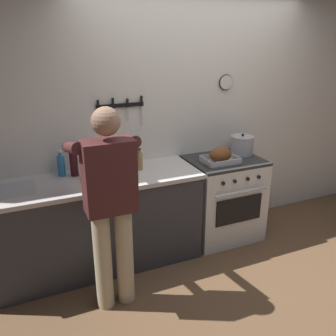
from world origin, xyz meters
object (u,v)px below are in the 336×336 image
Objects in this scene: bottle_vinegar at (140,161)px; roasting_pan at (221,156)px; bottle_cooking_oil at (85,164)px; bottle_hot_sauce at (137,155)px; cutting_board at (103,180)px; stove at (223,198)px; bottle_wine_red at (74,162)px; bottle_dish_soap at (61,165)px; stock_pot at (242,145)px; person_cook at (110,199)px.

roasting_pan is at bearing -10.13° from bottle_vinegar.
bottle_hot_sauce is at bearing 13.81° from bottle_cooking_oil.
stove is at bearing 3.75° from cutting_board.
cutting_board is at bearing 179.88° from roasting_pan.
bottle_wine_red is 0.12m from bottle_dish_soap.
bottle_dish_soap reaches higher than bottle_vinegar.
bottle_dish_soap is (-0.20, 0.09, -0.02)m from bottle_cooking_oil.
bottle_dish_soap reaches higher than stock_pot.
person_cook is 4.61× the size of cutting_board.
person_cook reaches higher than stove.
bottle_dish_soap is at bearing 176.65° from stock_pot.
bottle_vinegar is at bearing -43.04° from person_cook.
roasting_pan is at bearing -8.35° from bottle_cooking_oil.
bottle_vinegar is (-0.04, -0.18, 0.00)m from bottle_hot_sauce.
bottle_hot_sauce is at bearing 77.60° from bottle_vinegar.
cutting_board is 1.15× the size of bottle_wine_red.
bottle_vinegar is at bearing 169.87° from roasting_pan.
bottle_cooking_oil is 1.31× the size of bottle_vinegar.
bottle_dish_soap reaches higher than stove.
bottle_hot_sauce is (0.51, 0.82, 0.03)m from person_cook.
stock_pot is 0.79× the size of bottle_wine_red.
bottle_cooking_oil is at bearing -166.19° from bottle_hot_sauce.
stock_pot reaches higher than bottle_hot_sauce.
bottle_cooking_oil reaches higher than bottle_hot_sauce.
stove is 0.62m from stock_pot.
cutting_board is at bearing -176.25° from stove.
bottle_hot_sauce is (-0.77, 0.33, 0.01)m from roasting_pan.
cutting_board is (-1.32, -0.09, 0.46)m from stove.
cutting_board is at bearing -173.84° from stock_pot.
stove is at bearing -74.19° from person_cook.
person_cook is 6.89× the size of bottle_dish_soap.
bottle_wine_red is (-0.10, 0.05, 0.01)m from bottle_cooking_oil.
stove is 4.20× the size of bottle_vinegar.
roasting_pan is 0.84m from bottle_hot_sauce.
bottle_wine_red is (-0.60, 0.10, 0.04)m from bottle_vinegar.
bottle_dish_soap is at bearing -176.69° from bottle_hot_sauce.
bottle_wine_red is at bearing 170.85° from bottle_vinegar.
roasting_pan is 0.98× the size of cutting_board.
bottle_hot_sauce is (0.55, 0.13, -0.03)m from bottle_cooking_oil.
bottle_hot_sauce is at bearing -38.53° from person_cook.
cutting_board is 0.43m from bottle_dish_soap.
person_cook is at bearing -79.42° from bottle_wine_red.
person_cook is 1.78m from stock_pot.
bottle_cooking_oil reaches higher than stove.
stock_pot is 1.15× the size of bottle_vinegar.
roasting_pan is 1.21m from cutting_board.
person_cook is 5.31× the size of bottle_wine_red.
bottle_hot_sauce is 0.19m from bottle_vinegar.
bottle_wine_red is (-1.79, 0.07, 0.03)m from stock_pot.
stove is at bearing -4.19° from bottle_cooking_oil.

